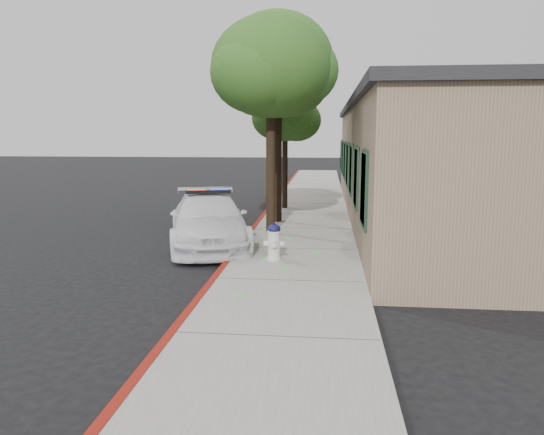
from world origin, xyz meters
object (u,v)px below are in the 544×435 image
at_px(police_car, 209,220).
at_px(street_tree_far, 286,117).
at_px(clapboard_building, 448,162).
at_px(street_tree_near, 271,72).
at_px(street_tree_mid, 278,64).
at_px(fire_hydrant, 274,242).

bearing_deg(police_car, street_tree_far, 61.12).
distance_m(clapboard_building, street_tree_near, 7.62).
distance_m(police_car, street_tree_mid, 6.06).
distance_m(clapboard_building, police_car, 9.32).
distance_m(street_tree_near, street_tree_far, 5.46).
xyz_separation_m(street_tree_near, street_tree_far, (0.01, 5.35, -1.10)).
relative_size(police_car, street_tree_near, 0.86).
bearing_deg(clapboard_building, street_tree_far, 165.75).
bearing_deg(street_tree_far, police_car, -103.57).
bearing_deg(street_tree_mid, fire_hydrant, -85.66).
xyz_separation_m(police_car, street_tree_near, (1.61, 1.39, 4.15)).
bearing_deg(police_car, street_tree_mid, 50.09).
xyz_separation_m(police_car, street_tree_mid, (1.62, 3.55, 4.64)).
height_order(police_car, street_tree_near, street_tree_near).
relative_size(fire_hydrant, street_tree_near, 0.14).
bearing_deg(clapboard_building, fire_hydrant, -127.31).
distance_m(clapboard_building, street_tree_far, 6.37).
relative_size(police_car, street_tree_mid, 0.79).
relative_size(clapboard_building, police_car, 3.84).
distance_m(clapboard_building, fire_hydrant, 9.27).
bearing_deg(street_tree_mid, street_tree_near, -90.27).
distance_m(fire_hydrant, street_tree_far, 9.36).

